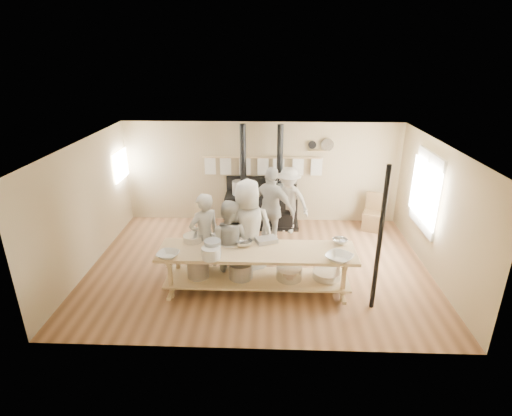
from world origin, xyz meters
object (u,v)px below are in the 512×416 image
Objects in this scene: stove at (261,206)px; cook_far_left at (205,237)px; prep_table at (256,266)px; cook_right at (272,208)px; cook_by_window at (288,200)px; cook_center at (248,230)px; chair at (372,219)px; roasting_pan at (266,240)px; cook_left at (229,242)px.

cook_far_left is at bearing -111.71° from stove.
prep_table is 1.88m from cook_right.
cook_right is 1.15× the size of cook_by_window.
cook_by_window is (1.70, 2.21, -0.06)m from cook_far_left.
cook_center is at bearing 146.09° from cook_far_left.
cook_center is at bearing -121.11° from chair.
chair is (2.53, 1.06, -0.67)m from cook_right.
stove is 2.79m from cook_far_left.
roasting_pan is at bearing 62.10° from prep_table.
stove reaches higher than chair.
cook_far_left is 1.07× the size of cook_by_window.
cook_right is 1.48m from roasting_pan.
cook_right is 2.82m from chair.
prep_table is 2.14× the size of cook_left.
stove is at bearing -149.70° from cook_far_left.
cook_right reaches higher than cook_by_window.
roasting_pan reaches higher than prep_table.
prep_table is 4.02m from chair.
stove is 1.57× the size of cook_by_window.
cook_right is at bearing -87.80° from cook_by_window.
prep_table is at bearing -90.04° from stove.
chair is (3.34, 2.53, -0.56)m from cook_left.
stove is at bearing -162.39° from chair.
cook_left is at bearing -122.17° from chair.
roasting_pan is (-2.63, -2.54, 0.62)m from chair.
cook_left is at bearing 128.71° from cook_far_left.
cook_far_left reaches higher than prep_table.
cook_left is at bearing 179.40° from roasting_pan.
prep_table is at bearing 112.23° from cook_right.
chair is at bearing 45.64° from prep_table.
prep_table is at bearing -117.90° from roasting_pan.
cook_by_window is 1.77× the size of chair.
chair is at bearing 43.98° from roasting_pan.
cook_by_window is (0.68, -0.36, 0.31)m from stove.
cook_right is at bearing -77.35° from stove.
roasting_pan is at bearing 136.18° from cook_far_left.
chair is at bearing -126.19° from cook_left.
roasting_pan is at bearing -74.50° from cook_by_window.
cook_far_left is 1.05× the size of cook_left.
cook_center is (-0.19, 0.51, 0.49)m from prep_table.
stove reaches higher than cook_left.
stove is 1.55× the size of cook_left.
cook_far_left reaches higher than chair.
stove reaches higher than cook_by_window.
cook_by_window is (0.68, 2.66, 0.31)m from prep_table.
cook_by_window reaches higher than chair.
prep_table is 0.73m from cook_center.
cook_center reaches higher than roasting_pan.
cook_far_left reaches higher than cook_left.
cook_left is 0.89× the size of cook_right.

